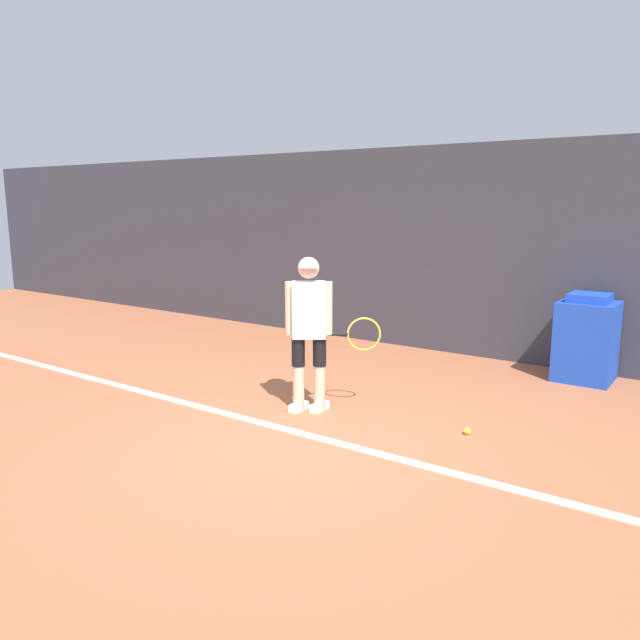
% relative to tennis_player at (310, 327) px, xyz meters
% --- Properties ---
extents(ground_plane, '(24.00, 24.00, 0.00)m').
position_rel_tennis_player_xyz_m(ground_plane, '(0.38, -0.84, -0.89)').
color(ground_plane, '#B76642').
extents(back_wall, '(24.00, 0.10, 2.95)m').
position_rel_tennis_player_xyz_m(back_wall, '(0.38, 3.29, 0.58)').
color(back_wall, '#383842').
rests_on(back_wall, ground_plane).
extents(court_baseline, '(21.60, 0.10, 0.01)m').
position_rel_tennis_player_xyz_m(court_baseline, '(0.38, -0.60, -0.89)').
color(court_baseline, white).
rests_on(court_baseline, ground_plane).
extents(tennis_player, '(0.81, 0.63, 1.61)m').
position_rel_tennis_player_xyz_m(tennis_player, '(0.00, 0.00, 0.00)').
color(tennis_player, beige).
rests_on(tennis_player, ground_plane).
extents(tennis_ball, '(0.07, 0.07, 0.07)m').
position_rel_tennis_player_xyz_m(tennis_ball, '(1.62, 0.29, -0.86)').
color(tennis_ball, '#D1E533').
rests_on(tennis_ball, ground_plane).
extents(covered_chair, '(0.66, 0.65, 1.08)m').
position_rel_tennis_player_xyz_m(covered_chair, '(2.08, 2.87, -0.38)').
color(covered_chair, blue).
rests_on(covered_chair, ground_plane).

